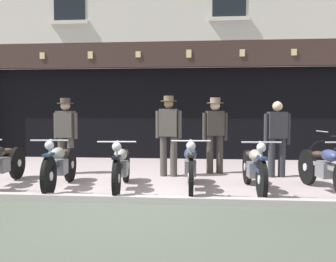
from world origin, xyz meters
name	(u,v)px	position (x,y,z in m)	size (l,w,h in m)	color
ground	(114,226)	(0.00, -0.98, -0.04)	(23.26, 22.00, 0.18)	#A29193
shop_facade	(170,102)	(0.00, 7.03, 1.66)	(11.56, 4.42, 6.00)	black
motorcycle_far_left	(1,163)	(-2.64, 1.11, 0.43)	(0.62, 2.00, 0.92)	black
motorcycle_left	(60,165)	(-1.45, 0.97, 0.43)	(0.62, 1.96, 0.93)	black
motorcycle_center_left	(122,166)	(-0.33, 0.98, 0.42)	(0.62, 2.05, 0.91)	black
motorcycle_center	(190,166)	(0.88, 1.03, 0.44)	(0.62, 2.05, 0.94)	black
motorcycle_center_right	(254,167)	(1.98, 1.06, 0.42)	(0.62, 1.97, 0.91)	black
motorcycle_right	(325,167)	(3.18, 1.10, 0.43)	(0.62, 1.97, 0.93)	black
salesman_left	(66,132)	(-1.92, 2.53, 0.93)	(0.56, 0.35, 1.67)	#47423D
shopkeeper_center	(169,132)	(0.37, 2.41, 0.95)	(0.56, 0.34, 1.70)	#47423D
salesman_right	(215,131)	(1.35, 2.88, 0.94)	(0.55, 0.36, 1.68)	#38332D
assistant_far_right	(277,135)	(2.63, 2.53, 0.87)	(0.55, 0.28, 1.59)	#2D2D33
advert_board_near	(250,97)	(2.40, 5.40, 1.78)	(0.74, 0.03, 0.97)	silver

